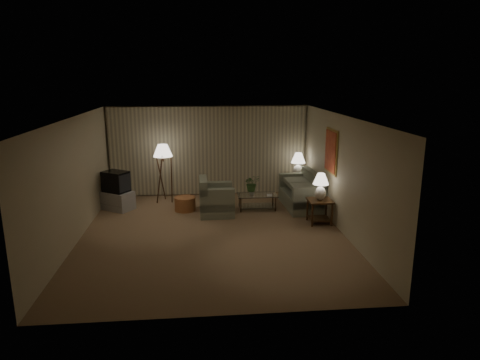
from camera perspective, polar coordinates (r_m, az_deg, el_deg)
name	(u,v)px	position (r m, az deg, el deg)	size (l,w,h in m)	color
ground	(213,234)	(10.03, -3.60, -7.14)	(7.00, 7.00, 0.00)	olive
room_shell	(211,148)	(11.02, -3.88, 4.22)	(6.04, 7.02, 2.72)	#C4B796
sofa	(301,193)	(11.96, 8.12, -1.79)	(1.81, 1.00, 0.78)	gray
armchair	(217,200)	(11.24, -3.14, -2.68)	(0.96, 0.91, 0.78)	gray
side_table_near	(320,207)	(10.74, 10.57, -3.55)	(0.58, 0.58, 0.60)	#371D0F
side_table_far	(298,183)	(13.00, 7.68, -0.43)	(0.54, 0.46, 0.60)	#371D0F
table_lamp_near	(321,184)	(10.59, 10.71, -0.56)	(0.39, 0.39, 0.67)	white
table_lamp_far	(298,163)	(12.86, 7.77, 2.28)	(0.43, 0.43, 0.74)	white
coffee_table	(257,200)	(11.68, 2.30, -2.62)	(1.08, 0.59, 0.41)	silver
tv_cabinet	(117,200)	(12.17, -16.07, -2.61)	(1.02, 0.93, 0.50)	#AAAAAC
crt_tv	(116,182)	(12.03, -16.24, -0.19)	(0.80, 0.75, 0.56)	black
floor_lamp	(164,172)	(12.42, -10.14, 1.04)	(0.54, 0.54, 1.68)	#371D0F
ottoman	(185,204)	(11.70, -7.33, -3.16)	(0.56, 0.56, 0.38)	#AD683A
vase	(252,192)	(11.60, 1.58, -1.62)	(0.15, 0.15, 0.15)	silver
flowers	(252,181)	(11.52, 1.59, -0.17)	(0.41, 0.35, 0.45)	#3D662D
book	(267,195)	(11.58, 3.60, -2.03)	(0.14, 0.20, 0.01)	olive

